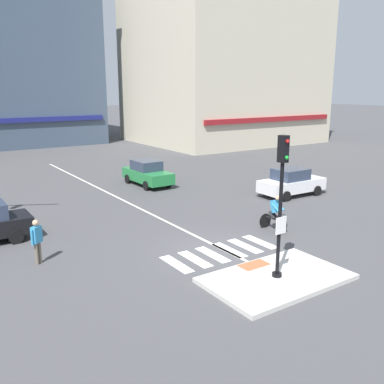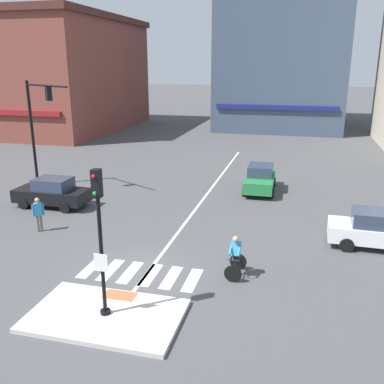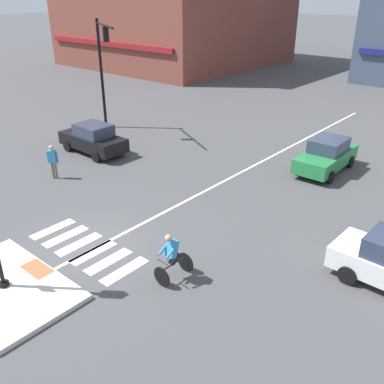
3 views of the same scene
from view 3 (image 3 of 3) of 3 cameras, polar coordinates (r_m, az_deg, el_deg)
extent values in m
plane|color=#474749|center=(15.64, -13.85, -7.22)|extent=(300.00, 300.00, 0.00)
cube|color=beige|center=(14.43, -23.79, -11.61)|extent=(4.78, 2.93, 0.15)
cube|color=#DB5B38|center=(14.75, -20.02, -9.62)|extent=(1.10, 0.60, 0.01)
cylinder|color=black|center=(14.35, -23.88, -11.17)|extent=(0.32, 0.32, 0.12)
cube|color=silver|center=(17.13, -18.11, -4.71)|extent=(0.44, 1.80, 0.01)
cube|color=silver|center=(16.51, -16.57, -5.69)|extent=(0.44, 1.80, 0.01)
cube|color=silver|center=(15.91, -14.90, -6.74)|extent=(0.44, 1.80, 0.01)
cube|color=silver|center=(15.32, -13.09, -7.86)|extent=(0.44, 1.80, 0.01)
cube|color=silver|center=(14.76, -11.13, -9.06)|extent=(0.44, 1.80, 0.01)
cube|color=silver|center=(14.23, -9.00, -10.34)|extent=(0.44, 1.80, 0.01)
cube|color=silver|center=(22.02, 7.75, 3.25)|extent=(0.14, 28.00, 0.01)
cylinder|color=black|center=(28.35, -12.00, 15.02)|extent=(0.18, 0.18, 6.70)
cylinder|color=black|center=(25.79, -11.67, 21.01)|extent=(4.00, 2.19, 0.11)
cube|color=black|center=(25.60, -11.47, 19.99)|extent=(0.37, 0.39, 0.80)
sphere|color=gold|center=(25.63, -11.08, 20.03)|extent=(0.12, 0.12, 0.12)
cube|color=brown|center=(55.05, -2.12, 23.32)|extent=(20.88, 21.29, 12.31)
cube|color=maroon|center=(47.88, -11.30, 18.88)|extent=(18.80, 0.30, 0.50)
cube|color=#237A3D|center=(22.24, 17.46, 4.29)|extent=(1.79, 4.14, 0.70)
cube|color=#2D384C|center=(22.15, 17.84, 6.01)|extent=(1.52, 1.93, 0.64)
cylinder|color=black|center=(20.99, 18.04, 1.90)|extent=(0.19, 0.60, 0.60)
cylinder|color=black|center=(21.56, 13.99, 3.06)|extent=(0.19, 0.60, 0.60)
cylinder|color=black|center=(23.23, 20.46, 3.81)|extent=(0.19, 0.60, 0.60)
cylinder|color=black|center=(23.76, 16.73, 4.83)|extent=(0.19, 0.60, 0.60)
cylinder|color=black|center=(15.55, 22.55, -7.50)|extent=(0.60, 0.20, 0.60)
cylinder|color=black|center=(14.20, 20.08, -10.40)|extent=(0.60, 0.20, 0.60)
cube|color=black|center=(24.34, -13.10, 6.62)|extent=(4.11, 1.71, 0.70)
cube|color=#2D384C|center=(24.03, -13.04, 8.06)|extent=(1.90, 1.49, 0.64)
cylinder|color=black|center=(25.01, -16.31, 5.91)|extent=(0.60, 0.18, 0.60)
cylinder|color=black|center=(25.90, -13.28, 6.92)|extent=(0.60, 0.18, 0.60)
cylinder|color=black|center=(23.03, -12.74, 4.64)|extent=(0.60, 0.18, 0.60)
cylinder|color=black|center=(23.98, -9.59, 5.76)|extent=(0.60, 0.18, 0.60)
cylinder|color=black|center=(13.27, -4.06, -11.27)|extent=(0.66, 0.06, 0.66)
cylinder|color=black|center=(13.87, -0.89, -9.38)|extent=(0.66, 0.06, 0.66)
cylinder|color=black|center=(13.44, -2.45, -9.55)|extent=(0.08, 0.89, 0.05)
cylinder|color=black|center=(13.44, -1.92, -8.60)|extent=(0.04, 0.04, 0.30)
cylinder|color=black|center=(13.00, -3.97, -9.34)|extent=(0.44, 0.05, 0.04)
cylinder|color=black|center=(13.30, -2.16, -9.01)|extent=(0.13, 0.40, 0.33)
cylinder|color=black|center=(13.40, -2.65, -8.75)|extent=(0.13, 0.40, 0.33)
cube|color=#338CBF|center=(13.05, -2.75, -7.50)|extent=(0.35, 0.39, 0.60)
sphere|color=tan|center=(12.76, -3.17, -6.17)|extent=(0.22, 0.22, 0.22)
cylinder|color=#338CBF|center=(12.85, -2.81, -8.09)|extent=(0.10, 0.46, 0.31)
cylinder|color=#338CBF|center=(13.04, -3.82, -7.55)|extent=(0.10, 0.46, 0.31)
cylinder|color=#6B6051|center=(21.45, -17.74, 2.78)|extent=(0.12, 0.12, 0.82)
cylinder|color=#6B6051|center=(21.51, -18.12, 2.79)|extent=(0.12, 0.12, 0.82)
cube|color=#338CBF|center=(21.23, -18.19, 4.55)|extent=(0.42, 0.38, 0.60)
cylinder|color=#338CBF|center=(21.16, -17.60, 4.41)|extent=(0.09, 0.09, 0.56)
cylinder|color=#338CBF|center=(21.35, -18.73, 4.43)|extent=(0.09, 0.09, 0.56)
sphere|color=tan|center=(21.09, -18.35, 5.66)|extent=(0.22, 0.22, 0.22)
camera|label=1|loc=(21.36, -63.04, 6.09)|focal=39.55mm
camera|label=2|loc=(8.48, -95.72, -7.31)|focal=39.64mm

